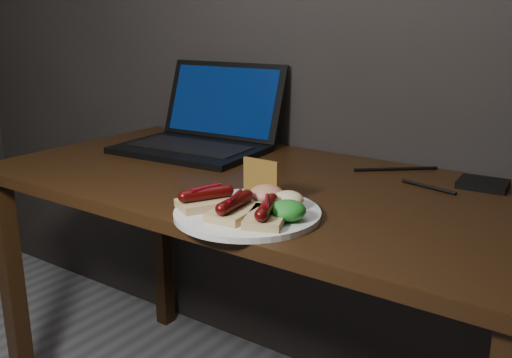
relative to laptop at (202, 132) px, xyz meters
The scene contains 12 objects.
desk 0.40m from the laptop, 27.29° to the right, with size 1.40×0.70×0.75m.
laptop is the anchor object (origin of this frame).
hard_drive 0.80m from the laptop, ahead, with size 0.11×0.09×0.02m, color black.
desk_cables 0.37m from the laptop, ahead, with size 0.85×0.40×0.01m.
plate 0.62m from the laptop, 41.33° to the right, with size 0.29×0.29×0.01m, color silver.
bread_sausage_left 0.58m from the laptop, 48.76° to the right, with size 0.12×0.13×0.04m.
bread_sausage_center 0.65m from the laptop, 44.05° to the right, with size 0.08×0.12×0.04m.
bread_sausage_right 0.69m from the laptop, 39.53° to the right, with size 0.11×0.13×0.04m.
crispbread 0.55m from the laptop, 36.68° to the right, with size 0.09×0.01×0.09m, color olive.
salad_greens 0.69m from the laptop, 36.19° to the right, with size 0.07×0.07×0.04m, color #115617.
salsa_mound 0.59m from the laptop, 36.67° to the right, with size 0.07×0.07×0.04m, color maroon.
coleslaw_mound 0.63m from the laptop, 33.81° to the right, with size 0.06×0.06×0.04m, color #EFE4CF.
Camera 1 is at (0.76, 0.28, 1.14)m, focal length 40.00 mm.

